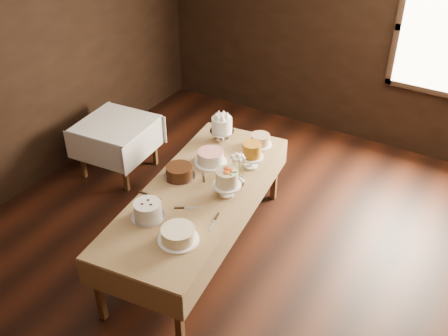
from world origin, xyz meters
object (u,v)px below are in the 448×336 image
cake_lattice (211,158)px  cake_server_e (154,197)px  display_table (198,195)px  cake_chocolate (179,172)px  cake_server_d (236,178)px  flower_vase (237,180)px  cake_meringue (222,130)px  cake_server_c (203,172)px  cake_caramel (251,157)px  cake_cream (178,235)px  cake_speckled (260,140)px  cake_flowers (227,184)px  cake_swirl (148,211)px  cake_server_a (193,208)px  cake_server_b (213,225)px  side_table (116,128)px

cake_lattice → cake_server_e: size_ratio=1.46×
display_table → cake_chocolate: cake_chocolate is taller
cake_server_d → flower_vase: (0.08, -0.11, 0.07)m
cake_server_e → flower_vase: (0.57, 0.54, 0.07)m
cake_meringue → cake_server_c: cake_meringue is taller
display_table → cake_server_e: 0.42m
cake_caramel → cake_cream: size_ratio=0.77×
cake_cream → cake_server_c: (-0.36, 0.93, -0.05)m
cake_server_c → cake_server_d: size_ratio=1.00×
cake_speckled → flower_vase: bearing=-77.4°
flower_vase → cake_flowers: bearing=-97.4°
cake_chocolate → cake_server_d: size_ratio=1.45×
cake_server_c → display_table: bearing=167.6°
cake_speckled → cake_server_e: cake_speckled is taller
cake_server_c → flower_vase: bearing=-129.3°
display_table → cake_chocolate: size_ratio=7.22×
cake_flowers → cake_swirl: cake_flowers is taller
display_table → cake_cream: 0.72m
cake_server_e → flower_vase: bearing=39.7°
cake_meringue → cake_server_a: bearing=-70.9°
cake_server_c → cake_lattice: bearing=-24.3°
display_table → cake_server_a: 0.28m
cake_server_c → cake_server_e: same height
cake_server_c → cake_server_e: (-0.17, -0.57, 0.00)m
cake_server_a → cake_server_b: (0.28, -0.10, 0.00)m
cake_server_b → cake_server_c: same height
cake_server_a → flower_vase: size_ratio=1.64×
cake_meringue → cake_chocolate: cake_meringue is taller
display_table → cake_server_b: (0.39, -0.36, 0.06)m
side_table → cake_lattice: size_ratio=2.49×
cake_lattice → cake_server_a: size_ratio=1.46×
side_table → cake_cream: bearing=-35.8°
cake_meringue → side_table: bearing=-171.1°
cake_chocolate → cake_server_c: cake_chocolate is taller
cake_speckled → cake_flowers: (0.15, -0.94, 0.06)m
cake_caramel → cake_server_a: size_ratio=1.17×
cake_flowers → cake_server_b: bearing=-74.6°
side_table → cake_server_c: size_ratio=3.63×
cake_caramel → cake_server_d: 0.28m
cake_cream → cake_server_c: 1.00m
cake_chocolate → flower_vase: size_ratio=2.38×
cake_flowers → cake_chocolate: bearing=179.4°
cake_swirl → cake_server_d: (0.35, 0.91, -0.07)m
cake_chocolate → cake_server_e: size_ratio=1.45×
cake_chocolate → cake_cream: cake_chocolate is taller
display_table → cake_caramel: bearing=68.5°
cake_chocolate → cake_swirl: size_ratio=1.14×
cake_chocolate → cake_server_b: 0.79m
side_table → cake_server_b: bearing=-27.4°
display_table → cake_server_d: cake_server_d is taller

